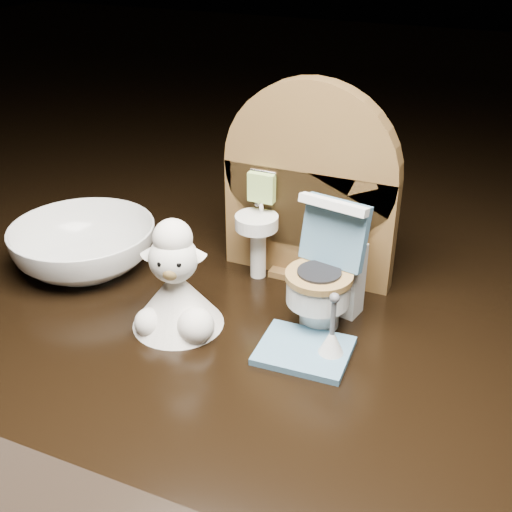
# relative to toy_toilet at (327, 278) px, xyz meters

# --- Properties ---
(backdrop_panel) EXTENTS (0.13, 0.05, 0.15)m
(backdrop_panel) POSITION_rel_toy_toilet_xyz_m (-0.03, 0.05, 0.03)
(backdrop_panel) COLOR brown
(backdrop_panel) RESTS_ON ground
(toy_toilet) EXTENTS (0.05, 0.06, 0.09)m
(toy_toilet) POSITION_rel_toy_toilet_xyz_m (0.00, 0.00, 0.00)
(toy_toilet) COLOR white
(toy_toilet) RESTS_ON ground
(bath_mat) EXTENTS (0.06, 0.05, 0.00)m
(bath_mat) POSITION_rel_toy_toilet_xyz_m (0.00, -0.04, -0.03)
(bath_mat) COLOR teal
(bath_mat) RESTS_ON ground
(toilet_brush) EXTENTS (0.02, 0.02, 0.05)m
(toilet_brush) POSITION_rel_toy_toilet_xyz_m (0.02, -0.04, -0.02)
(toilet_brush) COLOR white
(toilet_brush) RESTS_ON ground
(plush_lamb) EXTENTS (0.06, 0.06, 0.08)m
(plush_lamb) POSITION_rel_toy_toilet_xyz_m (-0.09, -0.05, -0.00)
(plush_lamb) COLOR silver
(plush_lamb) RESTS_ON ground
(ceramic_bowl) EXTENTS (0.14, 0.14, 0.04)m
(ceramic_bowl) POSITION_rel_toy_toilet_xyz_m (-0.20, -0.01, -0.01)
(ceramic_bowl) COLOR white
(ceramic_bowl) RESTS_ON ground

